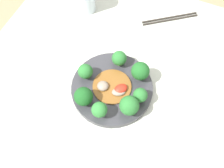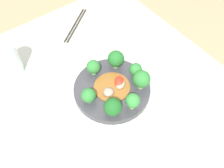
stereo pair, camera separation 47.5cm
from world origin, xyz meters
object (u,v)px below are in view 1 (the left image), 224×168
Objects in this scene: broccoli_southeast at (140,71)px; chopsticks at (170,19)px; broccoli_west at (99,110)px; broccoli_north at (85,72)px; stirfry_center at (113,87)px; broccoli_northwest at (84,97)px; broccoli_southwest at (129,106)px; plate at (112,88)px; broccoli_east at (119,58)px; broccoli_south at (140,95)px.

chopsticks is at bearing -2.46° from broccoli_southeast.
broccoli_west is 1.10× the size of broccoli_north.
broccoli_west is 0.51× the size of stirfry_center.
broccoli_southwest is (0.03, -0.14, 0.01)m from broccoli_northwest.
broccoli_southeast is 0.30m from chopsticks.
plate is 0.38m from chopsticks.
stirfry_center is (-0.07, 0.06, -0.03)m from broccoli_southeast.
broccoli_southeast reaches higher than broccoli_north.
broccoli_east reaches higher than broccoli_north.
broccoli_southeast reaches higher than plate.
broccoli_east reaches higher than stirfry_center.
chopsticks is at bearing -12.39° from plate.
plate is at bearing 167.61° from chopsticks.
stirfry_center is (0.00, 0.09, -0.03)m from broccoli_south.
broccoli_south is 0.30× the size of chopsticks.
broccoli_northwest is (0.02, 0.06, -0.00)m from broccoli_west.
broccoli_southeast is at bearing -41.92° from stirfry_center.
broccoli_north is (0.06, 0.17, -0.01)m from broccoli_southwest.
broccoli_east is at bearing -41.73° from broccoli_north.
broccoli_southeast is at bearing -44.94° from plate.
broccoli_west is 0.14m from broccoli_north.
broccoli_southeast is 0.08m from broccoli_south.
broccoli_southwest is at bearing -147.18° from broccoli_east.
broccoli_southeast is 0.08m from broccoli_east.
broccoli_southwest is at bearing -108.18° from broccoli_north.
plate is at bearing 86.05° from broccoli_south.
chopsticks is at bearing -11.75° from stirfry_center.
broccoli_north is (0.10, 0.10, -0.01)m from broccoli_west.
broccoli_west is at bearing 121.33° from broccoli_southwest.
broccoli_west is at bearing -174.53° from broccoli_east.
plate is 4.73× the size of broccoli_south.
broccoli_north is 0.98× the size of broccoli_east.
broccoli_southwest reaches higher than broccoli_east.
broccoli_north is at bearing 23.12° from broccoli_northwest.
broccoli_southeast reaches higher than chopsticks.
broccoli_east is at bearing -14.40° from broccoli_northwest.
stirfry_center is at bearing 88.13° from broccoli_south.
broccoli_southwest is at bearing 161.30° from broccoli_south.
broccoli_southeast is 1.08× the size of broccoli_northwest.
broccoli_south is at bearing -158.66° from broccoli_southeast.
broccoli_south is (-0.07, -0.03, -0.01)m from broccoli_southeast.
broccoli_north is at bearing 154.61° from chopsticks.
broccoli_west is 0.18m from broccoli_southeast.
plate is 3.71× the size of broccoli_southeast.
broccoli_north is at bearing 138.27° from broccoli_east.
broccoli_east is 0.30m from chopsticks.
chopsticks is at bearing -25.39° from broccoli_north.
stirfry_center is at bearing 168.25° from chopsticks.
broccoli_southeast reaches higher than broccoli_northwest.
broccoli_northwest is 0.47m from chopsticks.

